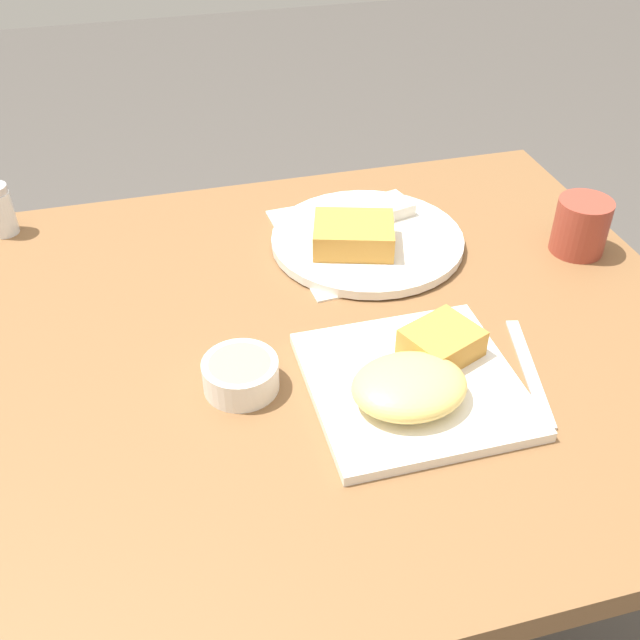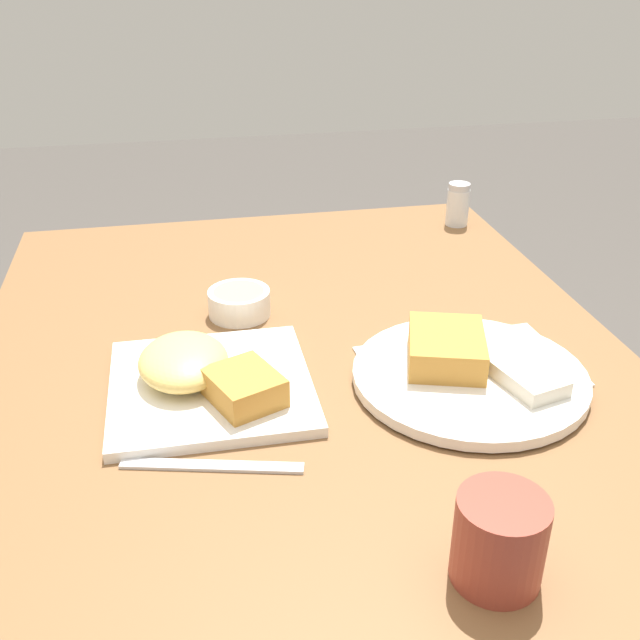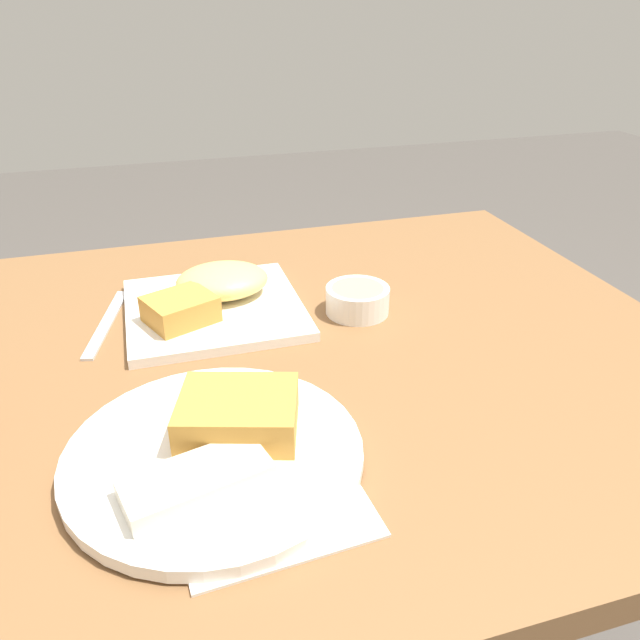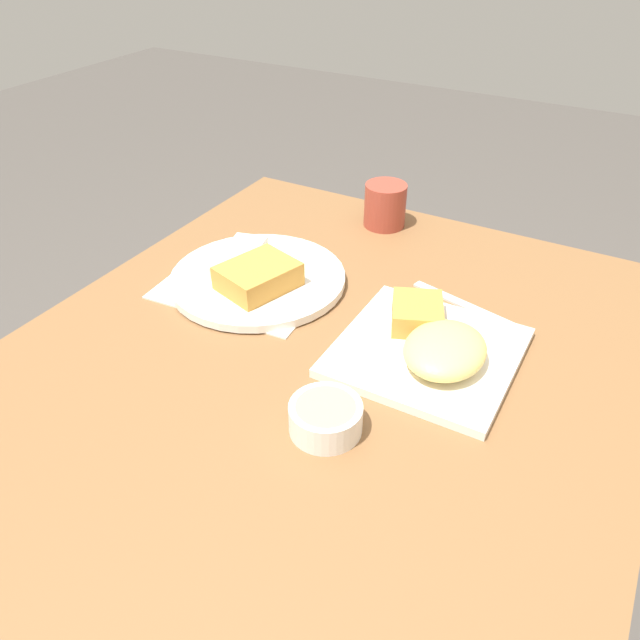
# 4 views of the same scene
# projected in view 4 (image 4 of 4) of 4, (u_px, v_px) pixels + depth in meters

# --- Properties ---
(ground_plane) EXTENTS (8.00, 8.00, 0.00)m
(ground_plane) POSITION_uv_depth(u_px,v_px,m) (318.00, 625.00, 1.30)
(ground_plane) COLOR #4C4742
(dining_table) EXTENTS (1.06, 0.88, 0.71)m
(dining_table) POSITION_uv_depth(u_px,v_px,m) (318.00, 402.00, 0.93)
(dining_table) COLOR brown
(dining_table) RESTS_ON ground_plane
(menu_card) EXTENTS (0.19, 0.28, 0.00)m
(menu_card) POSITION_uv_depth(u_px,v_px,m) (239.00, 291.00, 1.04)
(menu_card) COLOR silver
(menu_card) RESTS_ON dining_table
(plate_square_near) EXTENTS (0.25, 0.25, 0.06)m
(plate_square_near) POSITION_uv_depth(u_px,v_px,m) (432.00, 346.00, 0.88)
(plate_square_near) COLOR white
(plate_square_near) RESTS_ON dining_table
(plate_oval_far) EXTENTS (0.30, 0.30, 0.05)m
(plate_oval_far) POSITION_uv_depth(u_px,v_px,m) (256.00, 276.00, 1.05)
(plate_oval_far) COLOR white
(plate_oval_far) RESTS_ON menu_card
(sauce_ramekin) EXTENTS (0.09, 0.09, 0.04)m
(sauce_ramekin) POSITION_uv_depth(u_px,v_px,m) (326.00, 417.00, 0.77)
(sauce_ramekin) COLOR white
(sauce_ramekin) RESTS_ON dining_table
(butter_knife) EXTENTS (0.06, 0.20, 0.00)m
(butter_knife) POSITION_uv_depth(u_px,v_px,m) (466.00, 306.00, 1.00)
(butter_knife) COLOR silver
(butter_knife) RESTS_ON dining_table
(coffee_mug) EXTENTS (0.08, 0.08, 0.08)m
(coffee_mug) POSITION_uv_depth(u_px,v_px,m) (385.00, 205.00, 1.22)
(coffee_mug) COLOR #9E3D2D
(coffee_mug) RESTS_ON dining_table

